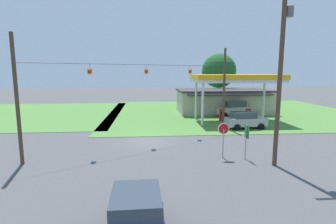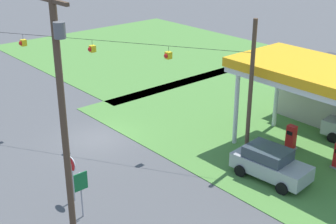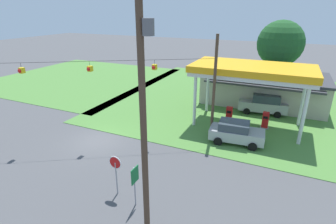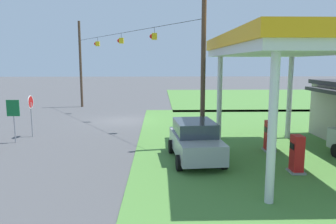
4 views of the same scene
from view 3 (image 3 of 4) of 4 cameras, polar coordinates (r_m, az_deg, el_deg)
ground_plane at (r=22.47m, az=-15.00°, el=-6.07°), size 160.00×160.00×0.00m
grass_verge_station_corner at (r=32.30m, az=22.10°, el=1.63°), size 36.00×28.00×0.04m
grass_verge_opposite_corner at (r=43.85m, az=-18.37°, el=7.07°), size 24.00×24.00×0.04m
gas_station_canopy at (r=24.03m, az=17.87°, el=8.44°), size 10.26×5.46×5.64m
gas_station_store at (r=31.85m, az=19.96°, el=4.87°), size 13.22×7.57×3.39m
fuel_pump_near at (r=25.52m, az=13.15°, el=-0.66°), size 0.71×0.56×1.56m
fuel_pump_far at (r=25.18m, az=20.41°, el=-1.80°), size 0.71×0.56×1.56m
car_at_pumps_front at (r=21.74m, az=14.58°, el=-4.27°), size 4.40×2.39×1.79m
car_at_pumps_rear at (r=28.73m, az=20.08°, el=1.73°), size 4.91×2.45×2.08m
stop_sign_roadside at (r=15.39m, az=-11.36°, el=-11.65°), size 0.80×0.08×2.50m
route_sign at (r=14.47m, az=-7.24°, el=-14.24°), size 0.10×0.70×2.40m
utility_pole_main at (r=10.61m, az=-5.31°, el=0.26°), size 2.20×0.44×11.33m
signal_span_gantry at (r=20.83m, az=-16.20°, el=5.02°), size 16.59×10.24×8.41m
tree_behind_station at (r=36.80m, az=23.26°, el=13.51°), size 5.71×5.71×8.96m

